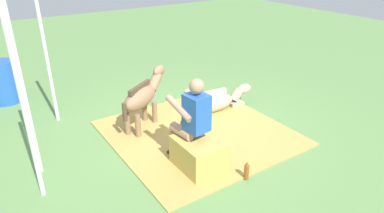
{
  "coord_description": "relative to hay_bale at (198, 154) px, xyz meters",
  "views": [
    {
      "loc": [
        -4.37,
        2.81,
        2.88
      ],
      "look_at": [
        -0.24,
        0.06,
        0.55
      ],
      "focal_mm": 32.33,
      "sensor_mm": 36.0,
      "label": 1
    }
  ],
  "objects": [
    {
      "name": "ground_plane",
      "position": [
        1.01,
        -0.47,
        -0.22
      ],
      "size": [
        24.0,
        24.0,
        0.0
      ],
      "primitive_type": "plane",
      "color": "#608C4C"
    },
    {
      "name": "hay_patch",
      "position": [
        0.81,
        -0.56,
        -0.21
      ],
      "size": [
        2.75,
        2.77,
        0.02
      ],
      "primitive_type": "cube",
      "color": "tan",
      "rests_on": "ground"
    },
    {
      "name": "hay_bale",
      "position": [
        0.0,
        0.0,
        0.0
      ],
      "size": [
        0.69,
        0.55,
        0.44
      ],
      "primitive_type": "cube",
      "color": "tan",
      "rests_on": "ground"
    },
    {
      "name": "person_seated",
      "position": [
        0.16,
        0.01,
        0.5
      ],
      "size": [
        0.69,
        0.46,
        1.32
      ],
      "color": "tan",
      "rests_on": "ground"
    },
    {
      "name": "pony_standing",
      "position": [
        1.52,
        0.09,
        0.35
      ],
      "size": [
        0.89,
        1.19,
        0.94
      ],
      "color": "#8C6B4C",
      "rests_on": "ground"
    },
    {
      "name": "pony_lying",
      "position": [
        1.36,
        -1.35,
        -0.03
      ],
      "size": [
        0.48,
        1.35,
        0.42
      ],
      "color": "tan",
      "rests_on": "ground"
    },
    {
      "name": "soda_bottle",
      "position": [
        -0.58,
        -0.38,
        -0.09
      ],
      "size": [
        0.07,
        0.07,
        0.28
      ],
      "color": "brown",
      "rests_on": "ground"
    },
    {
      "name": "water_barrel",
      "position": [
        4.01,
        1.91,
        0.2
      ],
      "size": [
        0.55,
        0.55,
        0.84
      ],
      "primitive_type": "cylinder",
      "color": "blue",
      "rests_on": "ground"
    },
    {
      "name": "tent_pole_left",
      "position": [
        0.61,
        1.97,
        1.01
      ],
      "size": [
        0.06,
        0.06,
        2.47
      ],
      "primitive_type": "cylinder",
      "color": "silver",
      "rests_on": "ground"
    },
    {
      "name": "tent_pole_right",
      "position": [
        2.62,
        1.28,
        1.01
      ],
      "size": [
        0.06,
        0.06,
        2.47
      ],
      "primitive_type": "cylinder",
      "color": "silver",
      "rests_on": "ground"
    },
    {
      "name": "tent_pole_mid",
      "position": [
        1.15,
        1.89,
        1.01
      ],
      "size": [
        0.06,
        0.06,
        2.47
      ],
      "primitive_type": "cylinder",
      "color": "silver",
      "rests_on": "ground"
    }
  ]
}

